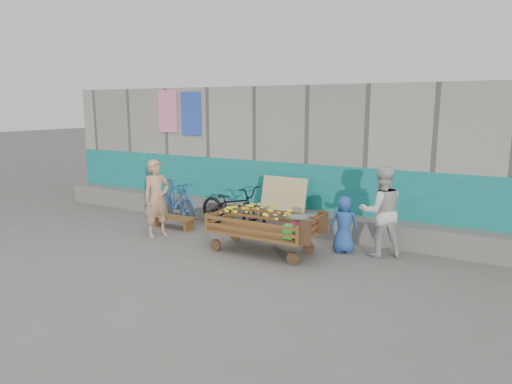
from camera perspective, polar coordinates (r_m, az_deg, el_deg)
The scene contains 9 objects.
ground at distance 7.91m, azimuth -5.79°, elevation -8.41°, with size 80.00×80.00×0.00m, color #5F5C56.
building_wall at distance 11.07m, azimuth 6.32°, elevation 4.88°, with size 12.00×3.50×3.00m.
banana_cart at distance 8.12m, azimuth 0.52°, elevation -3.54°, with size 2.02×0.92×0.86m.
bench at distance 9.95m, azimuth -10.30°, elevation -3.37°, with size 1.04×0.31×0.26m.
vendor_man at distance 9.27m, azimuth -12.28°, elevation -0.78°, with size 0.56×0.37×1.55m, color tan.
woman at distance 8.17m, azimuth 15.36°, elevation -2.34°, with size 0.77×0.60×1.58m, color beige.
child at distance 8.28m, azimuth 10.96°, elevation -3.97°, with size 0.50×0.33×1.02m, color #224791.
bicycle_dark at distance 9.63m, azimuth -2.90°, elevation -1.88°, with size 0.64×1.84×0.97m, color black.
bicycle_blue at distance 10.50m, azimuth -9.83°, elevation -1.03°, with size 0.44×1.56×0.94m, color #2A518C.
Camera 1 is at (4.36, -6.07, 2.59)m, focal length 32.00 mm.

